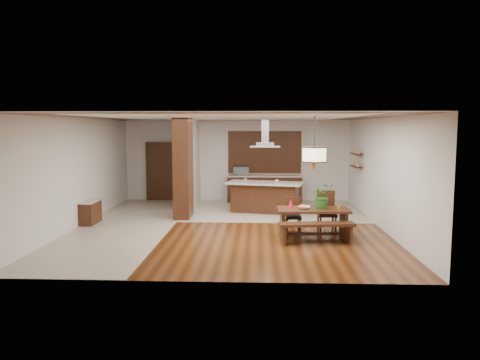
{
  "coord_description": "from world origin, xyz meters",
  "views": [
    {
      "loc": [
        0.79,
        -12.24,
        2.64
      ],
      "look_at": [
        0.3,
        0.0,
        1.25
      ],
      "focal_mm": 35.0,
      "sensor_mm": 36.0,
      "label": 1
    }
  ],
  "objects_px": {
    "dining_chair_left": "(293,215)",
    "dining_chair_right": "(327,212)",
    "foliage_plant": "(322,196)",
    "hallway_console": "(90,212)",
    "pendant_lantern": "(314,144)",
    "microwave": "(241,171)",
    "kitchen_island": "(265,197)",
    "dining_table": "(313,216)",
    "fruit_bowl": "(304,208)",
    "island_cup": "(277,181)",
    "dining_bench": "(317,233)",
    "range_hood": "(265,133)"
  },
  "relations": [
    {
      "from": "pendant_lantern",
      "to": "fruit_bowl",
      "type": "distance_m",
      "value": 1.52
    },
    {
      "from": "dining_bench",
      "to": "foliage_plant",
      "type": "height_order",
      "value": "foliage_plant"
    },
    {
      "from": "range_hood",
      "to": "hallway_console",
      "type": "bearing_deg",
      "value": -158.16
    },
    {
      "from": "dining_bench",
      "to": "foliage_plant",
      "type": "distance_m",
      "value": 1.04
    },
    {
      "from": "dining_table",
      "to": "pendant_lantern",
      "type": "bearing_deg",
      "value": 0.0
    },
    {
      "from": "hallway_console",
      "to": "foliage_plant",
      "type": "xyz_separation_m",
      "value": [
        6.12,
        -1.3,
        0.69
      ]
    },
    {
      "from": "dining_chair_right",
      "to": "foliage_plant",
      "type": "height_order",
      "value": "foliage_plant"
    },
    {
      "from": "pendant_lantern",
      "to": "microwave",
      "type": "height_order",
      "value": "pendant_lantern"
    },
    {
      "from": "dining_chair_left",
      "to": "island_cup",
      "type": "distance_m",
      "value": 2.73
    },
    {
      "from": "pendant_lantern",
      "to": "island_cup",
      "type": "relative_size",
      "value": 11.44
    },
    {
      "from": "hallway_console",
      "to": "fruit_bowl",
      "type": "distance_m",
      "value": 5.88
    },
    {
      "from": "dining_table",
      "to": "dining_bench",
      "type": "distance_m",
      "value": 0.67
    },
    {
      "from": "dining_bench",
      "to": "island_cup",
      "type": "distance_m",
      "value": 3.92
    },
    {
      "from": "dining_bench",
      "to": "kitchen_island",
      "type": "xyz_separation_m",
      "value": [
        -1.13,
        3.9,
        0.25
      ]
    },
    {
      "from": "kitchen_island",
      "to": "dining_table",
      "type": "bearing_deg",
      "value": -58.84
    },
    {
      "from": "dining_chair_right",
      "to": "kitchen_island",
      "type": "height_order",
      "value": "dining_chair_right"
    },
    {
      "from": "dining_chair_left",
      "to": "microwave",
      "type": "relative_size",
      "value": 1.59
    },
    {
      "from": "dining_chair_right",
      "to": "foliage_plant",
      "type": "bearing_deg",
      "value": -115.06
    },
    {
      "from": "foliage_plant",
      "to": "fruit_bowl",
      "type": "distance_m",
      "value": 0.52
    },
    {
      "from": "hallway_console",
      "to": "island_cup",
      "type": "xyz_separation_m",
      "value": [
        5.16,
        1.79,
        0.68
      ]
    },
    {
      "from": "foliage_plant",
      "to": "range_hood",
      "type": "relative_size",
      "value": 0.66
    },
    {
      "from": "range_hood",
      "to": "fruit_bowl",
      "type": "bearing_deg",
      "value": -75.15
    },
    {
      "from": "island_cup",
      "to": "microwave",
      "type": "distance_m",
      "value": 2.53
    },
    {
      "from": "hallway_console",
      "to": "kitchen_island",
      "type": "height_order",
      "value": "kitchen_island"
    },
    {
      "from": "range_hood",
      "to": "microwave",
      "type": "distance_m",
      "value": 2.63
    },
    {
      "from": "hallway_console",
      "to": "fruit_bowl",
      "type": "bearing_deg",
      "value": -14.23
    },
    {
      "from": "fruit_bowl",
      "to": "island_cup",
      "type": "relative_size",
      "value": 2.39
    },
    {
      "from": "fruit_bowl",
      "to": "microwave",
      "type": "relative_size",
      "value": 0.49
    },
    {
      "from": "hallway_console",
      "to": "range_hood",
      "type": "relative_size",
      "value": 0.98
    },
    {
      "from": "dining_table",
      "to": "kitchen_island",
      "type": "xyz_separation_m",
      "value": [
        -1.11,
        3.29,
        -0.03
      ]
    },
    {
      "from": "dining_bench",
      "to": "island_cup",
      "type": "height_order",
      "value": "island_cup"
    },
    {
      "from": "dining_table",
      "to": "microwave",
      "type": "bearing_deg",
      "value": 109.62
    },
    {
      "from": "kitchen_island",
      "to": "microwave",
      "type": "distance_m",
      "value": 2.34
    },
    {
      "from": "pendant_lantern",
      "to": "range_hood",
      "type": "relative_size",
      "value": 1.46
    },
    {
      "from": "dining_chair_left",
      "to": "foliage_plant",
      "type": "bearing_deg",
      "value": -35.81
    },
    {
      "from": "hallway_console",
      "to": "foliage_plant",
      "type": "height_order",
      "value": "foliage_plant"
    },
    {
      "from": "dining_bench",
      "to": "dining_chair_left",
      "type": "height_order",
      "value": "dining_chair_left"
    },
    {
      "from": "microwave",
      "to": "dining_bench",
      "type": "bearing_deg",
      "value": -73.65
    },
    {
      "from": "foliage_plant",
      "to": "dining_chair_right",
      "type": "bearing_deg",
      "value": 67.08
    },
    {
      "from": "pendant_lantern",
      "to": "microwave",
      "type": "xyz_separation_m",
      "value": [
        -1.92,
        5.4,
        -1.14
      ]
    },
    {
      "from": "dining_table",
      "to": "dining_chair_left",
      "type": "xyz_separation_m",
      "value": [
        -0.44,
        0.5,
        -0.07
      ]
    },
    {
      "from": "dining_table",
      "to": "dining_chair_right",
      "type": "height_order",
      "value": "dining_chair_right"
    },
    {
      "from": "foliage_plant",
      "to": "hallway_console",
      "type": "bearing_deg",
      "value": 167.98
    },
    {
      "from": "dining_bench",
      "to": "dining_chair_right",
      "type": "height_order",
      "value": "dining_chair_right"
    },
    {
      "from": "dining_table",
      "to": "pendant_lantern",
      "type": "relative_size",
      "value": 1.31
    },
    {
      "from": "fruit_bowl",
      "to": "dining_chair_right",
      "type": "bearing_deg",
      "value": 43.74
    },
    {
      "from": "dining_chair_left",
      "to": "pendant_lantern",
      "type": "height_order",
      "value": "pendant_lantern"
    },
    {
      "from": "dining_chair_left",
      "to": "microwave",
      "type": "bearing_deg",
      "value": 104.78
    },
    {
      "from": "dining_chair_left",
      "to": "dining_chair_right",
      "type": "distance_m",
      "value": 0.85
    },
    {
      "from": "hallway_console",
      "to": "microwave",
      "type": "bearing_deg",
      "value": 45.3
    }
  ]
}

